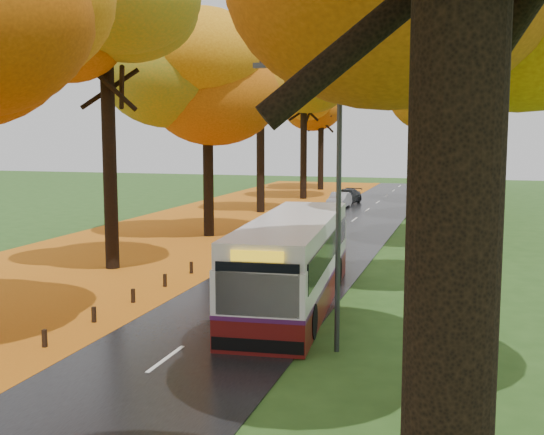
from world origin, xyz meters
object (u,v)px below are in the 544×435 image
at_px(streetlamp_mid, 406,154).
at_px(car_white, 309,215).
at_px(car_dark, 347,196).
at_px(bus, 293,260).
at_px(streetlamp_near, 329,180).
at_px(streetlamp_far, 430,146).
at_px(car_silver, 339,200).

xyz_separation_m(streetlamp_mid, car_white, (-6.18, 2.00, -3.95)).
bearing_deg(streetlamp_mid, car_white, 162.08).
distance_m(streetlamp_mid, car_dark, 17.74).
relative_size(bus, car_white, 2.75).
height_order(streetlamp_near, streetlamp_far, same).
bearing_deg(streetlamp_far, streetlamp_near, -90.00).
distance_m(streetlamp_far, car_silver, 12.06).
bearing_deg(car_dark, streetlamp_near, -72.33).
bearing_deg(car_silver, car_dark, 92.88).
distance_m(streetlamp_far, car_dark, 9.56).
bearing_deg(streetlamp_near, bus, 115.69).
distance_m(car_silver, car_dark, 3.57).
bearing_deg(bus, streetlamp_mid, 78.01).
bearing_deg(streetlamp_far, streetlamp_mid, -90.00).
relative_size(car_white, car_dark, 1.01).
bearing_deg(car_dark, car_white, -81.26).
xyz_separation_m(streetlamp_near, car_white, (-6.18, 24.00, -3.95)).
height_order(car_white, car_dark, car_white).
bearing_deg(bus, streetlamp_near, -69.22).
bearing_deg(car_white, streetlamp_near, -56.88).
bearing_deg(streetlamp_mid, streetlamp_near, -90.00).
bearing_deg(streetlamp_far, bus, -93.15).
relative_size(streetlamp_far, car_white, 1.89).
height_order(streetlamp_mid, car_silver, streetlamp_mid).
bearing_deg(bus, streetlamp_far, 81.95).
distance_m(car_white, car_silver, 10.51).
bearing_deg(bus, car_white, 96.73).
relative_size(streetlamp_near, streetlamp_mid, 1.00).
distance_m(streetlamp_near, bus, 5.90).
height_order(streetlamp_far, bus, streetlamp_far).
relative_size(streetlamp_near, car_white, 1.89).
height_order(streetlamp_near, streetlamp_mid, same).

